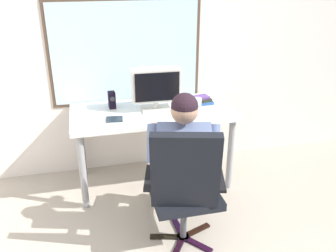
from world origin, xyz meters
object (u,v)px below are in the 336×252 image
at_px(desk_speaker, 112,100).
at_px(desk, 153,119).
at_px(cd_case, 114,119).
at_px(wine_glass, 197,102).
at_px(office_chair, 185,185).
at_px(crt_monitor, 156,86).
at_px(book_stack, 202,100).
at_px(person_seated, 183,160).

bearing_deg(desk_speaker, desk, -22.26).
relative_size(desk_speaker, cd_case, 1.00).
xyz_separation_m(desk, wine_glass, (0.38, -0.14, 0.18)).
distance_m(desk, office_chair, 1.00).
xyz_separation_m(crt_monitor, desk_speaker, (-0.39, 0.14, -0.15)).
xyz_separation_m(office_chair, crt_monitor, (0.01, 0.99, 0.41)).
bearing_deg(desk, wine_glass, -19.69).
xyz_separation_m(desk, crt_monitor, (0.03, 0.00, 0.32)).
height_order(office_chair, cd_case, office_chair).
relative_size(desk, crt_monitor, 3.38).
xyz_separation_m(desk_speaker, book_stack, (0.85, -0.09, -0.04)).
relative_size(person_seated, crt_monitor, 2.72).
relative_size(person_seated, desk_speaker, 7.64).
relative_size(office_chair, book_stack, 5.47).
distance_m(person_seated, desk_speaker, 1.01).
bearing_deg(wine_glass, crt_monitor, 158.50).
relative_size(crt_monitor, desk_speaker, 2.81).
distance_m(wine_glass, cd_case, 0.75).
bearing_deg(book_stack, crt_monitor, -173.13).
bearing_deg(person_seated, wine_glass, 63.85).
bearing_deg(cd_case, book_stack, 13.26).
xyz_separation_m(crt_monitor, wine_glass, (0.35, -0.14, -0.14)).
distance_m(office_chair, crt_monitor, 1.07).
relative_size(desk, cd_case, 9.54).
bearing_deg(wine_glass, book_stack, 59.16).
bearing_deg(book_stack, desk_speaker, 174.07).
distance_m(wine_glass, desk_speaker, 0.79).
bearing_deg(book_stack, wine_glass, -120.84).
distance_m(office_chair, wine_glass, 0.97).
bearing_deg(wine_glass, office_chair, -112.52).
xyz_separation_m(office_chair, person_seated, (0.06, 0.25, 0.06)).
distance_m(person_seated, crt_monitor, 0.82).
height_order(wine_glass, desk_speaker, desk_speaker).
bearing_deg(desk, person_seated, -83.53).
distance_m(desk, crt_monitor, 0.32).
bearing_deg(crt_monitor, cd_case, -159.71).
xyz_separation_m(person_seated, crt_monitor, (-0.05, 0.74, 0.36)).
bearing_deg(person_seated, crt_monitor, 94.01).
height_order(person_seated, desk_speaker, person_seated).
distance_m(desk, desk_speaker, 0.42).
bearing_deg(office_chair, wine_glass, 67.48).
bearing_deg(wine_glass, desk_speaker, 159.06).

